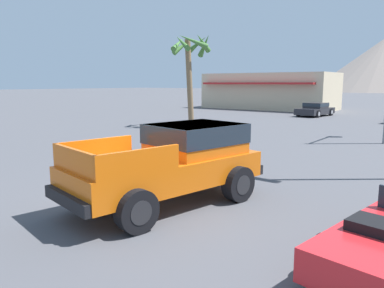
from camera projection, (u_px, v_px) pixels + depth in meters
ground_plane at (161, 200)px, 9.08m from camera, size 320.00×320.00×0.00m
orange_pickup_truck at (177, 159)px, 8.84m from camera, size 2.91×5.18×1.83m
parked_car_dark at (315, 109)px, 32.25m from camera, size 2.22×4.36×1.14m
palm_tree_tall at (191, 56)px, 23.91m from camera, size 2.77×2.81×5.95m
storefront_building at (269, 91)px, 41.16m from camera, size 13.89×6.92×3.86m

